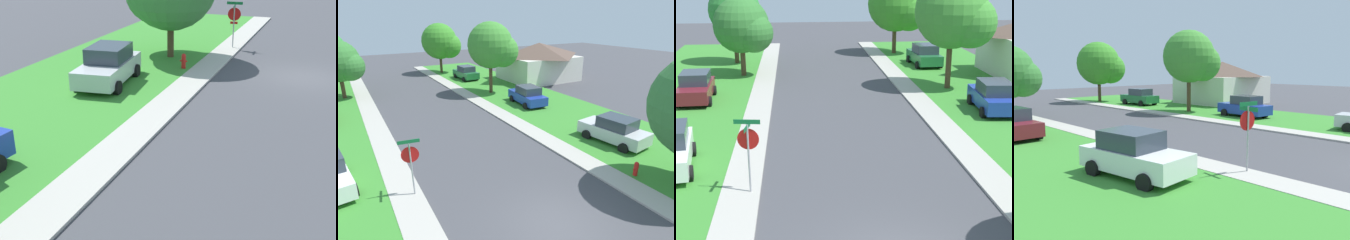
% 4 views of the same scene
% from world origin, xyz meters
% --- Properties ---
extents(sidewalk_east, '(1.40, 56.00, 0.10)m').
position_xyz_m(sidewalk_east, '(4.70, 12.00, 0.05)').
color(sidewalk_east, '#ADA89E').
rests_on(sidewalk_east, ground).
extents(lawn_east, '(8.00, 56.00, 0.08)m').
position_xyz_m(lawn_east, '(9.40, 12.00, 0.04)').
color(lawn_east, '#38842D').
rests_on(lawn_east, ground).
extents(sidewalk_west, '(1.40, 56.00, 0.10)m').
position_xyz_m(sidewalk_west, '(-4.70, 12.00, 0.05)').
color(sidewalk_west, '#ADA89E').
rests_on(sidewalk_west, ground).
extents(lawn_west, '(8.00, 56.00, 0.08)m').
position_xyz_m(lawn_west, '(-9.40, 12.00, 0.04)').
color(lawn_west, '#38842D').
rests_on(lawn_west, ground).
extents(stop_sign_far_corner, '(0.91, 0.91, 2.77)m').
position_xyz_m(stop_sign_far_corner, '(-4.33, 4.80, 1.89)').
color(stop_sign_far_corner, '#9E9EA3').
rests_on(stop_sign_far_corner, ground).
extents(car_white_across_road, '(2.46, 4.50, 1.76)m').
position_xyz_m(car_white_across_road, '(-7.75, 7.34, 0.87)').
color(car_white_across_road, white).
rests_on(car_white_across_road, ground).
extents(car_green_kerbside_mid, '(2.18, 4.37, 1.76)m').
position_xyz_m(car_green_kerbside_mid, '(7.69, 27.33, 0.87)').
color(car_green_kerbside_mid, '#1E6033').
rests_on(car_green_kerbside_mid, ground).
extents(car_blue_far_down_street, '(2.31, 4.44, 1.76)m').
position_xyz_m(car_blue_far_down_street, '(8.19, 14.07, 0.87)').
color(car_blue_far_down_street, '#1E389E').
rests_on(car_blue_far_down_street, ground).
extents(tree_sidewalk_far, '(5.20, 4.84, 6.84)m').
position_xyz_m(tree_sidewalk_far, '(6.67, 33.03, 4.26)').
color(tree_sidewalk_far, '#4C3823').
rests_on(tree_sidewalk_far, ground).
extents(tree_sidewalk_near, '(4.95, 4.61, 7.26)m').
position_xyz_m(tree_sidewalk_near, '(7.51, 19.34, 4.79)').
color(tree_sidewalk_near, '#4C3823').
rests_on(tree_sidewalk_near, ground).
extents(house_right_setback, '(9.09, 7.90, 4.60)m').
position_xyz_m(house_right_setback, '(15.73, 22.75, 2.38)').
color(house_right_setback, silver).
rests_on(house_right_setback, ground).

